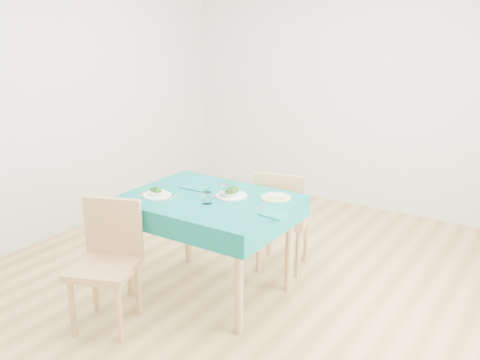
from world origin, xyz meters
The scene contains 16 objects.
room_shell centered at (0.00, 0.00, 1.35)m, with size 4.02×4.52×2.73m.
table centered at (-0.12, -0.23, 0.38)m, with size 1.17×0.89×0.76m, color #085A54.
chair_near centered at (-0.42, -0.98, 0.50)m, with size 0.40×0.44×1.01m, color #AA7E50.
chair_far centered at (0.12, 0.46, 0.51)m, with size 0.41×0.44×1.01m, color #AA7E50.
bowl_near centered at (-0.45, -0.41, 0.79)m, with size 0.20×0.20×0.06m, color white, non-canonical shape.
bowl_far centered at (0.01, -0.12, 0.79)m, with size 0.23×0.23×0.07m, color white, non-canonical shape.
fork_near centered at (-0.57, -0.41, 0.76)m, with size 0.02×0.17×0.00m, color silver.
knife_near centered at (-0.32, -0.39, 0.76)m, with size 0.01×0.19×0.00m, color silver.
fork_far centered at (-0.09, -0.14, 0.76)m, with size 0.03×0.20×0.00m, color silver.
knife_far centered at (0.29, -0.18, 0.76)m, with size 0.02×0.21×0.00m, color silver.
napkin_near centered at (-0.34, -0.11, 0.76)m, with size 0.20×0.14×0.01m, color #0B645C.
napkin_far centered at (0.45, -0.29, 0.76)m, with size 0.18×0.12×0.01m, color #0B645C.
tumbler_center centered at (-0.02, -0.17, 0.81)m, with size 0.08×0.08×0.10m, color white.
tumbler_side centered at (-0.05, -0.34, 0.80)m, with size 0.06×0.06×0.08m, color white.
side_plate centered at (0.29, 0.02, 0.76)m, with size 0.22×0.22×0.01m, color #B2DE6C.
bread_slice centered at (0.29, 0.02, 0.78)m, with size 0.11×0.11×0.02m, color beige.
Camera 1 is at (2.06, -3.14, 2.01)m, focal length 40.00 mm.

